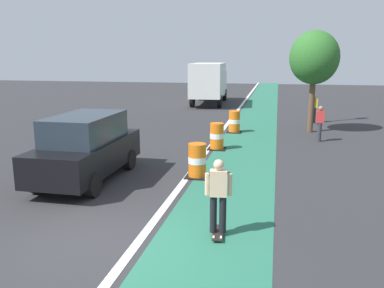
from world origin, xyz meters
The scene contains 13 objects.
ground_plane centered at (0.00, 0.00, 0.00)m, with size 100.00×100.00×0.00m, color #2D2D30.
bike_lane_strip centered at (2.40, 12.00, 0.00)m, with size 2.50×80.00×0.01m, color #286B51.
lane_divider_stripe centered at (0.90, 12.00, 0.01)m, with size 0.20×80.00×0.01m, color silver.
skateboarder_on_lane centered at (2.47, 0.85, 0.91)m, with size 0.57×0.82×1.69m.
parked_suv_nearest centered at (-2.07, 4.00, 1.04)m, with size 1.93×4.61×2.04m.
traffic_barrel_front centered at (1.21, 4.97, 0.53)m, with size 0.73×0.73×1.09m.
traffic_barrel_mid centered at (1.24, 9.02, 0.53)m, with size 0.73×0.73×1.09m.
traffic_barrel_back centered at (1.55, 12.94, 0.53)m, with size 0.73×0.73×1.09m.
delivery_truck_down_block centered at (-1.73, 24.87, 1.85)m, with size 2.71×7.71×3.23m.
traffic_light_corner centered at (5.61, 16.69, 3.50)m, with size 0.41×0.32×5.10m.
pedestrian_crossing centered at (5.51, 11.47, 0.86)m, with size 0.34×0.20×1.61m.
pedestrian_waiting centered at (5.71, 16.86, 0.86)m, with size 0.34×0.20×1.61m.
street_tree_sidewalk centered at (5.29, 13.81, 3.67)m, with size 2.40×2.40×5.00m.
Camera 1 is at (3.59, -7.19, 3.78)m, focal length 37.93 mm.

